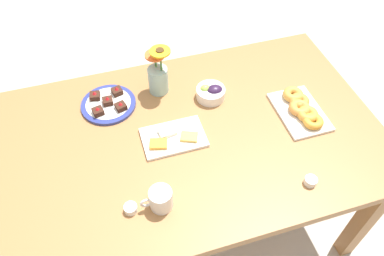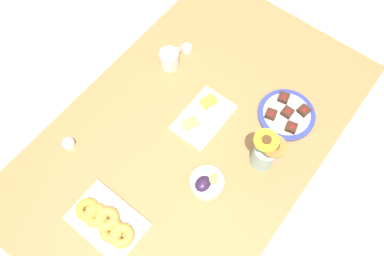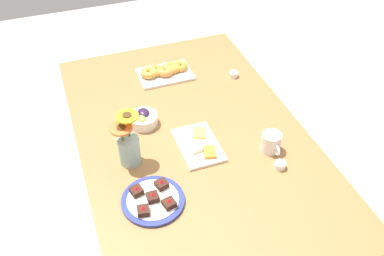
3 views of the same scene
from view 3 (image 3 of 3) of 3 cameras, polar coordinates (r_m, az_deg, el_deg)
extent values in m
plane|color=#B7B2A8|center=(2.49, 0.00, -13.57)|extent=(6.00, 6.00, 0.00)
cube|color=#9E6B3D|center=(1.94, 0.00, -1.33)|extent=(1.60, 1.00, 0.04)
cube|color=#9E6B3D|center=(2.67, -13.84, 0.74)|extent=(0.07, 0.07, 0.70)
cube|color=#9E6B3D|center=(2.81, 3.14, 4.52)|extent=(0.07, 0.07, 0.70)
cylinder|color=white|center=(1.86, 10.49, -1.85)|extent=(0.08, 0.08, 0.09)
cylinder|color=brown|center=(1.83, 10.63, -1.00)|extent=(0.07, 0.07, 0.00)
torus|color=white|center=(1.83, 11.26, -2.94)|extent=(0.05, 0.01, 0.05)
cylinder|color=white|center=(1.98, -6.50, 1.10)|extent=(0.13, 0.13, 0.05)
ellipsoid|color=#2D1938|center=(1.98, -6.48, 1.88)|extent=(0.07, 0.06, 0.04)
ellipsoid|color=#9EC14C|center=(1.95, -6.76, 1.12)|extent=(0.05, 0.04, 0.04)
cube|color=white|center=(1.87, 0.71, -2.33)|extent=(0.26, 0.17, 0.01)
cube|color=#EFB74C|center=(1.91, 0.94, -0.65)|extent=(0.08, 0.07, 0.01)
cube|color=white|center=(1.84, 0.35, -2.52)|extent=(0.08, 0.06, 0.02)
cube|color=orange|center=(1.82, 2.37, -3.21)|extent=(0.08, 0.07, 0.02)
cube|color=white|center=(2.30, -3.61, 7.16)|extent=(0.19, 0.28, 0.01)
torus|color=gold|center=(2.27, -5.72, 7.35)|extent=(0.12, 0.12, 0.04)
torus|color=orange|center=(2.29, -4.76, 7.64)|extent=(0.11, 0.11, 0.03)
torus|color=#D4873B|center=(2.28, -3.59, 7.62)|extent=(0.13, 0.13, 0.04)
torus|color=gold|center=(2.30, -2.70, 8.02)|extent=(0.13, 0.13, 0.04)
torus|color=gold|center=(2.31, -1.73, 8.23)|extent=(0.10, 0.10, 0.03)
cylinder|color=white|center=(2.29, 5.55, 7.14)|extent=(0.05, 0.05, 0.03)
cylinder|color=#C68923|center=(2.28, 5.56, 7.35)|extent=(0.04, 0.04, 0.01)
cylinder|color=white|center=(1.81, 11.67, -4.87)|extent=(0.05, 0.05, 0.03)
cylinder|color=maroon|center=(1.80, 11.71, -4.66)|extent=(0.04, 0.04, 0.01)
cylinder|color=navy|center=(1.67, -5.22, -9.62)|extent=(0.24, 0.24, 0.01)
cylinder|color=white|center=(1.66, -5.23, -9.57)|extent=(0.20, 0.20, 0.01)
cube|color=#381E14|center=(1.69, -4.09, -7.49)|extent=(0.05, 0.05, 0.02)
cone|color=red|center=(1.67, -4.12, -7.07)|extent=(0.02, 0.02, 0.01)
cube|color=#381E14|center=(1.63, -3.07, -10.01)|extent=(0.05, 0.05, 0.02)
cone|color=red|center=(1.61, -3.09, -9.59)|extent=(0.02, 0.02, 0.01)
cube|color=#381E14|center=(1.68, -7.40, -8.32)|extent=(0.05, 0.05, 0.02)
cone|color=red|center=(1.66, -7.45, -7.90)|extent=(0.02, 0.02, 0.01)
cube|color=#381E14|center=(1.61, -6.52, -10.90)|extent=(0.05, 0.05, 0.02)
cone|color=red|center=(1.60, -6.57, -10.48)|extent=(0.02, 0.02, 0.01)
cube|color=#381E14|center=(1.65, -5.27, -9.16)|extent=(0.04, 0.04, 0.02)
cone|color=red|center=(1.64, -5.31, -8.74)|extent=(0.02, 0.02, 0.01)
cylinder|color=#99C1B7|center=(1.78, -8.36, -2.97)|extent=(0.09, 0.09, 0.13)
cylinder|color=#3D702D|center=(1.72, -8.48, 0.19)|extent=(0.01, 0.01, 0.10)
cylinder|color=yellow|center=(1.68, -8.66, 1.57)|extent=(0.09, 0.09, 0.01)
cylinder|color=#472D14|center=(1.68, -8.68, 1.73)|extent=(0.04, 0.04, 0.01)
cylinder|color=#3D702D|center=(1.72, -9.30, -0.90)|extent=(0.01, 0.01, 0.06)
cylinder|color=orange|center=(1.69, -9.42, -0.05)|extent=(0.09, 0.09, 0.01)
cylinder|color=#472D14|center=(1.69, -9.45, 0.10)|extent=(0.04, 0.04, 0.01)
camera|label=1|loc=(1.78, 40.86, 30.91)|focal=35.00mm
camera|label=2|loc=(1.85, -23.68, 43.28)|focal=35.00mm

